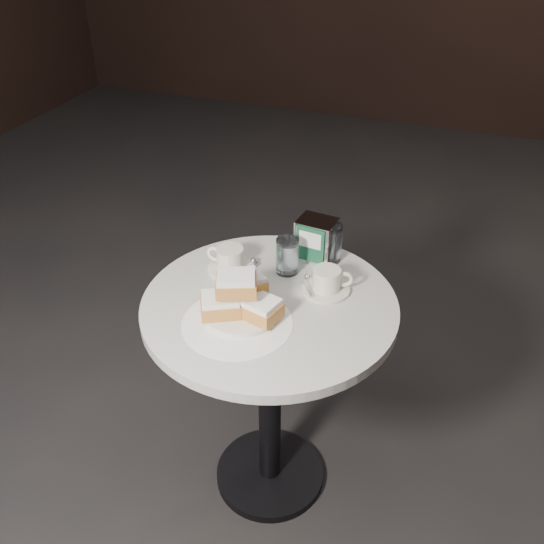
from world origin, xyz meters
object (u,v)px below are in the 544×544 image
at_px(napkin_dispenser, 316,239).
at_px(coffee_cup_right, 327,282).
at_px(water_glass_right, 329,243).
at_px(cafe_table, 270,356).
at_px(water_glass_left, 287,256).
at_px(beignet_plate, 240,300).
at_px(coffee_cup_left, 230,260).

bearing_deg(napkin_dispenser, coffee_cup_right, -56.33).
bearing_deg(water_glass_right, coffee_cup_right, -76.32).
bearing_deg(napkin_dispenser, water_glass_right, 12.25).
bearing_deg(cafe_table, water_glass_right, 70.29).
height_order(water_glass_left, napkin_dispenser, napkin_dispenser).
distance_m(cafe_table, water_glass_left, 0.29).
bearing_deg(water_glass_left, beignet_plate, -101.56).
bearing_deg(water_glass_right, coffee_cup_left, -149.71).
bearing_deg(coffee_cup_left, water_glass_left, 19.29).
height_order(coffee_cup_left, coffee_cup_right, coffee_cup_left).
xyz_separation_m(beignet_plate, coffee_cup_left, (-0.11, 0.19, -0.02)).
xyz_separation_m(coffee_cup_left, coffee_cup_right, (0.29, -0.01, -0.00)).
distance_m(coffee_cup_right, water_glass_left, 0.15).
bearing_deg(water_glass_right, beignet_plate, -113.07).
height_order(cafe_table, coffee_cup_right, coffee_cup_right).
distance_m(cafe_table, coffee_cup_left, 0.30).
xyz_separation_m(beignet_plate, water_glass_right, (0.14, 0.34, 0.01)).
height_order(beignet_plate, coffee_cup_right, beignet_plate).
relative_size(cafe_table, coffee_cup_left, 5.04).
relative_size(water_glass_left, water_glass_right, 0.91).
bearing_deg(water_glass_left, coffee_cup_right, -21.74).
xyz_separation_m(beignet_plate, water_glass_left, (0.05, 0.23, 0.00)).
relative_size(cafe_table, napkin_dispenser, 5.83).
bearing_deg(coffee_cup_left, water_glass_right, 33.39).
distance_m(coffee_cup_right, water_glass_right, 0.16).
distance_m(water_glass_left, napkin_dispenser, 0.11).
relative_size(coffee_cup_left, coffee_cup_right, 0.88).
height_order(beignet_plate, water_glass_right, beignet_plate).
bearing_deg(cafe_table, water_glass_left, 91.11).
xyz_separation_m(cafe_table, water_glass_left, (-0.00, 0.16, 0.25)).
bearing_deg(water_glass_left, water_glass_right, 47.08).
xyz_separation_m(cafe_table, coffee_cup_left, (-0.16, 0.11, 0.23)).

